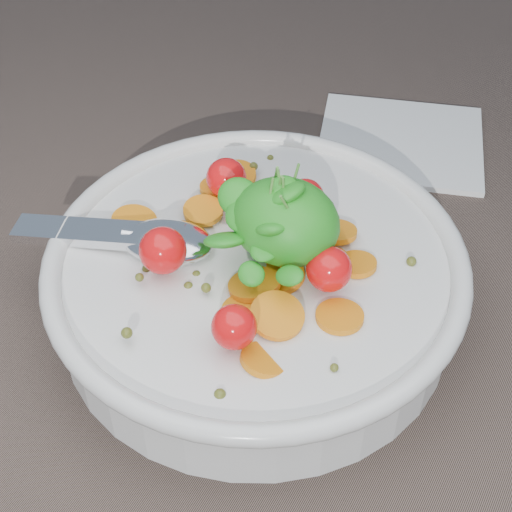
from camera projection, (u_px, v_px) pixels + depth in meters
The scene contains 3 objects.
ground at pixel (236, 286), 0.62m from camera, with size 6.00×6.00×0.00m, color brown.
bowl at pixel (256, 279), 0.58m from camera, with size 0.33×0.31×0.13m.
napkin at pixel (401, 142), 0.76m from camera, with size 0.16×0.14×0.01m, color white.
Camera 1 is at (0.22, -0.37, 0.46)m, focal length 55.00 mm.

